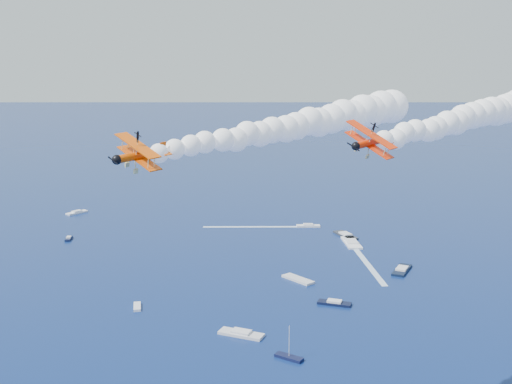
# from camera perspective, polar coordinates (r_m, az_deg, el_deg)

# --- Properties ---
(biplane_lead) EXTENTS (11.76, 11.63, 8.17)m
(biplane_lead) POSITION_cam_1_polar(r_m,az_deg,el_deg) (89.55, 10.08, 4.32)
(biplane_lead) COLOR #F42F05
(biplane_trail) EXTENTS (13.17, 13.34, 8.43)m
(biplane_trail) POSITION_cam_1_polar(r_m,az_deg,el_deg) (89.17, -10.11, 3.21)
(biplane_trail) COLOR #E04D04
(smoke_trail_lead) EXTENTS (58.14, 57.45, 10.38)m
(smoke_trail_lead) POSITION_cam_1_polar(r_m,az_deg,el_deg) (112.39, 18.92, 6.43)
(smoke_trail_lead) COLOR white
(smoke_trail_trail) EXTENTS (58.16, 58.02, 10.38)m
(smoke_trail_trail) POSITION_cam_1_polar(r_m,az_deg,el_deg) (105.14, 3.16, 5.80)
(smoke_trail_trail) COLOR white
(spectator_boats) EXTENTS (241.19, 182.51, 0.70)m
(spectator_boats) POSITION_cam_1_polar(r_m,az_deg,el_deg) (189.01, 7.44, -9.14)
(spectator_boats) COLOR white
(spectator_boats) RESTS_ON ground
(boat_wakes) EXTENTS (70.40, 67.54, 0.04)m
(boat_wakes) POSITION_cam_1_polar(r_m,az_deg,el_deg) (239.17, 4.20, -4.65)
(boat_wakes) COLOR white
(boat_wakes) RESTS_ON ground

